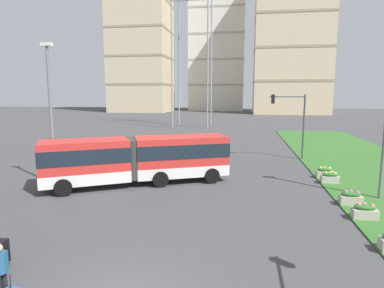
{
  "coord_description": "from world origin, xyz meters",
  "views": [
    {
      "loc": [
        3.33,
        -7.98,
        5.79
      ],
      "look_at": [
        -0.3,
        15.26,
        2.2
      ],
      "focal_mm": 30.78,
      "sensor_mm": 36.0,
      "label": 1
    }
  ],
  "objects_px": {
    "flower_planter_3": "(351,198)",
    "flower_planter_4": "(330,177)",
    "articulated_bus": "(138,159)",
    "flower_planter_5": "(325,172)",
    "flower_planter_2": "(365,211)",
    "pedestrian_crossing": "(0,269)",
    "apartment_tower_west": "(141,32)",
    "car_navy_sedan": "(152,142)",
    "apartment_tower_centre": "(292,35)",
    "apartment_tower_westcentre": "(218,38)",
    "traffic_light_far_right": "(293,115)",
    "streetlight_left": "(51,109)"
  },
  "relations": [
    {
      "from": "flower_planter_5",
      "to": "car_navy_sedan",
      "type": "bearing_deg",
      "value": 147.33
    },
    {
      "from": "pedestrian_crossing",
      "to": "streetlight_left",
      "type": "xyz_separation_m",
      "value": [
        -5.29,
        11.34,
        3.86
      ]
    },
    {
      "from": "articulated_bus",
      "to": "car_navy_sedan",
      "type": "height_order",
      "value": "articulated_bus"
    },
    {
      "from": "apartment_tower_west",
      "to": "car_navy_sedan",
      "type": "bearing_deg",
      "value": -71.88
    },
    {
      "from": "flower_planter_2",
      "to": "flower_planter_5",
      "type": "bearing_deg",
      "value": 90.0
    },
    {
      "from": "car_navy_sedan",
      "to": "pedestrian_crossing",
      "type": "height_order",
      "value": "pedestrian_crossing"
    },
    {
      "from": "flower_planter_2",
      "to": "flower_planter_3",
      "type": "bearing_deg",
      "value": 90.0
    },
    {
      "from": "streetlight_left",
      "to": "apartment_tower_westcentre",
      "type": "bearing_deg",
      "value": 88.82
    },
    {
      "from": "pedestrian_crossing",
      "to": "flower_planter_2",
      "type": "bearing_deg",
      "value": 33.6
    },
    {
      "from": "flower_planter_5",
      "to": "traffic_light_far_right",
      "type": "height_order",
      "value": "traffic_light_far_right"
    },
    {
      "from": "flower_planter_4",
      "to": "flower_planter_3",
      "type": "bearing_deg",
      "value": -90.0
    },
    {
      "from": "pedestrian_crossing",
      "to": "flower_planter_3",
      "type": "distance_m",
      "value": 15.87
    },
    {
      "from": "streetlight_left",
      "to": "car_navy_sedan",
      "type": "bearing_deg",
      "value": 80.12
    },
    {
      "from": "car_navy_sedan",
      "to": "flower_planter_3",
      "type": "height_order",
      "value": "car_navy_sedan"
    },
    {
      "from": "pedestrian_crossing",
      "to": "flower_planter_2",
      "type": "height_order",
      "value": "pedestrian_crossing"
    },
    {
      "from": "flower_planter_3",
      "to": "flower_planter_4",
      "type": "distance_m",
      "value": 4.27
    },
    {
      "from": "flower_planter_2",
      "to": "flower_planter_3",
      "type": "relative_size",
      "value": 1.0
    },
    {
      "from": "streetlight_left",
      "to": "apartment_tower_westcentre",
      "type": "xyz_separation_m",
      "value": [
        2.12,
        103.08,
        20.68
      ]
    },
    {
      "from": "car_navy_sedan",
      "to": "flower_planter_4",
      "type": "distance_m",
      "value": 18.67
    },
    {
      "from": "car_navy_sedan",
      "to": "apartment_tower_centre",
      "type": "distance_m",
      "value": 76.09
    },
    {
      "from": "pedestrian_crossing",
      "to": "streetlight_left",
      "type": "height_order",
      "value": "streetlight_left"
    },
    {
      "from": "flower_planter_5",
      "to": "apartment_tower_westcentre",
      "type": "xyz_separation_m",
      "value": [
        -15.37,
        98.58,
        25.12
      ]
    },
    {
      "from": "flower_planter_2",
      "to": "apartment_tower_centre",
      "type": "height_order",
      "value": "apartment_tower_centre"
    },
    {
      "from": "car_navy_sedan",
      "to": "articulated_bus",
      "type": "bearing_deg",
      "value": -78.15
    },
    {
      "from": "flower_planter_4",
      "to": "apartment_tower_west",
      "type": "bearing_deg",
      "value": 114.82
    },
    {
      "from": "flower_planter_3",
      "to": "streetlight_left",
      "type": "distance_m",
      "value": 18.08
    },
    {
      "from": "flower_planter_2",
      "to": "traffic_light_far_right",
      "type": "height_order",
      "value": "traffic_light_far_right"
    },
    {
      "from": "articulated_bus",
      "to": "apartment_tower_west",
      "type": "relative_size",
      "value": 0.23
    },
    {
      "from": "flower_planter_5",
      "to": "articulated_bus",
      "type": "bearing_deg",
      "value": -164.64
    },
    {
      "from": "apartment_tower_westcentre",
      "to": "flower_planter_4",
      "type": "bearing_deg",
      "value": -81.26
    },
    {
      "from": "flower_planter_2",
      "to": "apartment_tower_west",
      "type": "bearing_deg",
      "value": 113.28
    },
    {
      "from": "streetlight_left",
      "to": "apartment_tower_west",
      "type": "relative_size",
      "value": 0.17
    },
    {
      "from": "apartment_tower_westcentre",
      "to": "apartment_tower_centre",
      "type": "bearing_deg",
      "value": -40.55
    },
    {
      "from": "apartment_tower_westcentre",
      "to": "articulated_bus",
      "type": "bearing_deg",
      "value": -88.27
    },
    {
      "from": "articulated_bus",
      "to": "pedestrian_crossing",
      "type": "xyz_separation_m",
      "value": [
        0.1,
        -12.46,
        -0.65
      ]
    },
    {
      "from": "flower_planter_4",
      "to": "flower_planter_5",
      "type": "height_order",
      "value": "same"
    },
    {
      "from": "traffic_light_far_right",
      "to": "apartment_tower_centre",
      "type": "height_order",
      "value": "apartment_tower_centre"
    },
    {
      "from": "flower_planter_2",
      "to": "articulated_bus",
      "type": "bearing_deg",
      "value": 160.51
    },
    {
      "from": "articulated_bus",
      "to": "apartment_tower_westcentre",
      "type": "relative_size",
      "value": 0.23
    },
    {
      "from": "flower_planter_4",
      "to": "apartment_tower_westcentre",
      "type": "relative_size",
      "value": 0.02
    },
    {
      "from": "apartment_tower_west",
      "to": "apartment_tower_centre",
      "type": "bearing_deg",
      "value": -4.9
    },
    {
      "from": "articulated_bus",
      "to": "pedestrian_crossing",
      "type": "relative_size",
      "value": 6.69
    },
    {
      "from": "traffic_light_far_right",
      "to": "flower_planter_4",
      "type": "bearing_deg",
      "value": -80.22
    },
    {
      "from": "flower_planter_3",
      "to": "apartment_tower_westcentre",
      "type": "xyz_separation_m",
      "value": [
        -15.37,
        104.29,
        25.12
      ]
    },
    {
      "from": "apartment_tower_west",
      "to": "apartment_tower_centre",
      "type": "distance_m",
      "value": 46.91
    },
    {
      "from": "apartment_tower_west",
      "to": "apartment_tower_westcentre",
      "type": "height_order",
      "value": "apartment_tower_westcentre"
    },
    {
      "from": "car_navy_sedan",
      "to": "flower_planter_3",
      "type": "distance_m",
      "value": 21.48
    },
    {
      "from": "pedestrian_crossing",
      "to": "apartment_tower_west",
      "type": "bearing_deg",
      "value": 105.18
    },
    {
      "from": "articulated_bus",
      "to": "flower_planter_5",
      "type": "relative_size",
      "value": 10.58
    },
    {
      "from": "apartment_tower_west",
      "to": "flower_planter_5",
      "type": "bearing_deg",
      "value": -64.81
    }
  ]
}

